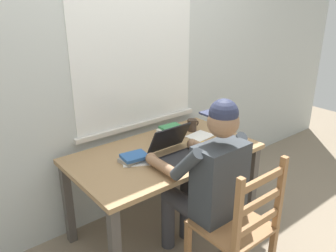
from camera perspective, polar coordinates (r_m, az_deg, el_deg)
ground_plane at (r=2.95m, az=-0.57°, el=-16.64°), size 8.00×8.00×0.00m
back_wall at (r=2.76m, az=-6.86°, el=10.42°), size 6.00×0.08×2.60m
desk at (r=2.62m, az=-0.62°, el=-5.95°), size 1.40×0.79×0.70m
seated_person at (r=2.27m, az=6.54°, el=-8.63°), size 0.50×0.60×1.25m
wooden_chair at (r=2.24m, az=11.59°, el=-16.27°), size 0.42×0.42×0.94m
laptop at (r=2.48m, az=1.69°, el=-4.05°), size 0.33×0.34×0.21m
computer_mouse at (r=2.63m, az=6.56°, el=-3.40°), size 0.06×0.10×0.03m
coffee_mug_white at (r=2.81m, az=8.85°, el=-1.18°), size 0.11×0.08×0.09m
coffee_mug_dark at (r=2.94m, az=4.03°, el=0.15°), size 0.12×0.08×0.10m
book_stack_main at (r=2.78m, az=0.53°, el=-1.02°), size 0.20×0.15×0.10m
book_stack_side at (r=2.43m, az=-5.75°, el=-5.26°), size 0.20×0.17×0.05m
paper_pile_near_laptop at (r=2.44m, az=-4.90°, el=-5.73°), size 0.28×0.25×0.01m
paper_pile_back_corner at (r=2.85m, az=5.35°, el=-1.64°), size 0.22×0.18×0.00m
landscape_photo_print at (r=2.73m, az=4.75°, el=-2.75°), size 0.15×0.12×0.00m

